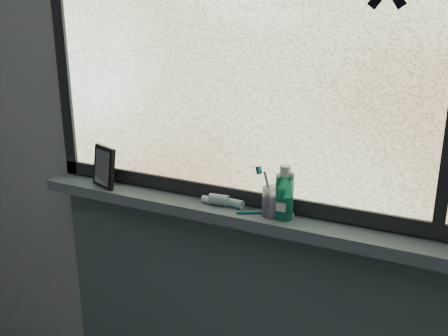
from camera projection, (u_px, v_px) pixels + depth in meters
wall_back at (252, 138)px, 1.66m from camera, size 3.00×0.01×2.50m
windowsill at (242, 215)px, 1.67m from camera, size 1.62×0.14×0.04m
sill_apron at (247, 336)px, 1.87m from camera, size 1.62×0.02×0.98m
window_pane at (251, 52)px, 1.55m from camera, size 1.50×0.01×1.00m
frame_bottom at (248, 197)px, 1.69m from camera, size 1.60×0.03×0.05m
frame_left at (63, 45)px, 1.88m from camera, size 0.05×0.03×1.10m
vanity_mirror at (104, 167)px, 1.86m from camera, size 0.14×0.10×0.15m
toothpaste_tube at (225, 201)px, 1.69m from camera, size 0.22×0.06×0.04m
toothbrush_cup at (273, 202)px, 1.60m from camera, size 0.09×0.09×0.09m
toothbrush_lying at (262, 212)px, 1.63m from camera, size 0.19×0.12×0.01m
mouthwash_bottle at (285, 192)px, 1.57m from camera, size 0.07×0.07×0.15m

